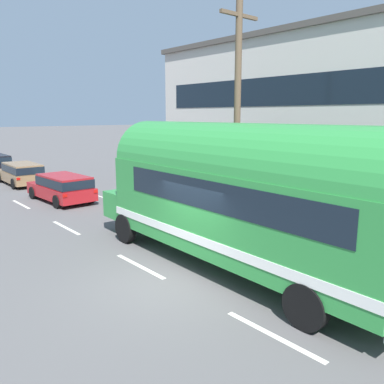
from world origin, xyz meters
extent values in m
plane|color=#565454|center=(0.00, 0.00, 0.00)|extent=(300.00, 300.00, 0.00)
cube|color=silver|center=(0.00, -3.34, 0.00)|extent=(0.14, 2.40, 0.01)
cube|color=silver|center=(0.00, 1.50, 0.00)|extent=(0.14, 2.40, 0.01)
cube|color=silver|center=(0.00, 6.73, 0.00)|extent=(0.14, 2.40, 0.01)
cube|color=silver|center=(0.00, 12.12, 0.00)|extent=(0.14, 2.40, 0.01)
cube|color=silver|center=(3.88, 12.00, 0.00)|extent=(0.12, 80.00, 0.01)
cube|color=black|center=(7.76, -0.12, 1.80)|extent=(0.08, 19.19, 1.20)
cube|color=black|center=(7.76, -0.12, 5.30)|extent=(0.08, 19.19, 1.20)
cylinder|color=brown|center=(4.72, 2.17, 4.25)|extent=(0.24, 0.24, 8.50)
cube|color=brown|center=(4.72, 2.17, 7.70)|extent=(1.80, 0.12, 0.12)
cube|color=#2D8C3D|center=(1.92, -0.59, 1.75)|extent=(2.72, 9.33, 2.30)
cylinder|color=#2D8C3D|center=(1.92, -0.59, 2.90)|extent=(2.66, 9.23, 2.45)
cube|color=#2D8C3D|center=(2.05, 4.70, 1.07)|extent=(2.29, 1.35, 0.95)
cube|color=silver|center=(1.92, -0.59, 1.10)|extent=(2.76, 9.38, 0.24)
cube|color=black|center=(1.92, -0.89, 2.35)|extent=(2.70, 7.54, 0.76)
cube|color=black|center=(2.03, 4.10, 2.40)|extent=(2.14, 0.15, 0.96)
cube|color=silver|center=(2.06, 5.39, 0.95)|extent=(0.90, 0.12, 0.56)
cylinder|color=black|center=(0.85, 3.67, 0.50)|extent=(0.28, 1.01, 1.00)
cylinder|color=black|center=(3.19, 3.62, 0.50)|extent=(0.28, 1.01, 1.00)
cylinder|color=black|center=(0.68, -3.60, 0.50)|extent=(0.28, 1.01, 1.00)
cylinder|color=black|center=(3.02, -3.66, 0.50)|extent=(0.28, 1.01, 1.00)
cube|color=#A5191E|center=(1.85, 11.63, 0.52)|extent=(1.98, 4.42, 0.60)
cube|color=#A5191E|center=(1.86, 11.16, 1.09)|extent=(1.73, 3.16, 0.55)
cube|color=black|center=(1.86, 11.16, 1.06)|extent=(1.79, 3.20, 0.43)
cube|color=red|center=(1.14, 9.42, 0.70)|extent=(0.20, 0.05, 0.14)
cube|color=red|center=(2.71, 9.48, 0.70)|extent=(0.20, 0.05, 0.14)
cylinder|color=black|center=(0.93, 13.07, 0.32)|extent=(0.22, 0.65, 0.64)
cylinder|color=black|center=(2.65, 13.14, 0.32)|extent=(0.22, 0.65, 0.64)
cylinder|color=black|center=(1.04, 10.12, 0.32)|extent=(0.22, 0.65, 0.64)
cylinder|color=black|center=(2.77, 10.19, 0.32)|extent=(0.22, 0.65, 0.64)
cube|color=olive|center=(1.91, 18.11, 0.52)|extent=(1.89, 4.50, 0.60)
cube|color=olive|center=(1.90, 17.64, 1.09)|extent=(1.66, 3.25, 0.55)
cube|color=black|center=(1.90, 17.64, 1.06)|extent=(1.72, 3.29, 0.43)
cube|color=red|center=(1.08, 15.89, 0.70)|extent=(0.20, 0.04, 0.14)
cube|color=red|center=(2.63, 15.86, 0.70)|extent=(0.20, 0.04, 0.14)
cylinder|color=black|center=(1.09, 19.66, 0.32)|extent=(0.21, 0.64, 0.64)
cylinder|color=black|center=(2.80, 19.62, 0.32)|extent=(0.21, 0.64, 0.64)
cylinder|color=black|center=(1.02, 16.60, 0.32)|extent=(0.21, 0.64, 0.64)
cylinder|color=black|center=(2.73, 16.56, 0.32)|extent=(0.21, 0.64, 0.64)
cube|color=red|center=(2.82, 22.90, 0.70)|extent=(0.20, 0.04, 0.14)
cylinder|color=black|center=(2.93, 26.45, 0.32)|extent=(0.20, 0.64, 0.64)
cylinder|color=black|center=(2.91, 23.61, 0.32)|extent=(0.20, 0.64, 0.64)
camera|label=1|loc=(-5.89, -7.73, 4.32)|focal=36.84mm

